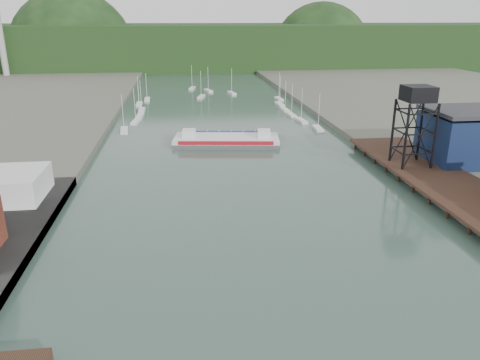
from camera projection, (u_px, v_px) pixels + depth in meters
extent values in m
cube|color=black|center=(453.00, 186.00, 84.32)|extent=(14.00, 70.00, 0.50)
cylinder|color=black|center=(421.00, 194.00, 83.98)|extent=(0.60, 0.60, 2.20)
cylinder|color=black|center=(406.00, 138.00, 90.86)|extent=(0.50, 0.50, 13.00)
cylinder|color=black|center=(435.00, 137.00, 91.56)|extent=(0.50, 0.50, 13.00)
cylinder|color=black|center=(393.00, 130.00, 96.48)|extent=(0.50, 0.50, 13.00)
cylinder|color=black|center=(420.00, 130.00, 97.18)|extent=(0.50, 0.50, 13.00)
cube|color=black|center=(418.00, 94.00, 91.37)|extent=(5.50, 5.50, 3.00)
cube|color=#0C1535|center=(475.00, 139.00, 98.33)|extent=(20.00, 14.00, 10.00)
cube|color=#2D2D33|center=(480.00, 111.00, 96.38)|extent=(20.50, 14.50, 0.80)
cube|color=silver|center=(124.00, 130.00, 132.42)|extent=(2.67, 7.65, 0.90)
cube|color=silver|center=(136.00, 122.00, 143.36)|extent=(2.81, 7.67, 0.90)
cube|color=silver|center=(140.00, 116.00, 151.73)|extent=(2.35, 7.59, 0.90)
cube|color=silver|center=(142.00, 110.00, 161.01)|extent=(2.01, 7.50, 0.90)
cube|color=silver|center=(139.00, 104.00, 172.26)|extent=(2.00, 7.50, 0.90)
cube|color=silver|center=(147.00, 100.00, 181.74)|extent=(2.16, 7.54, 0.90)
cube|color=silver|center=(318.00, 129.00, 134.32)|extent=(2.53, 7.62, 0.90)
cube|color=silver|center=(301.00, 121.00, 144.82)|extent=(2.76, 7.67, 0.90)
cube|color=silver|center=(291.00, 115.00, 152.92)|extent=(2.22, 7.56, 0.90)
cube|color=silver|center=(285.00, 110.00, 161.32)|extent=(2.18, 7.54, 0.90)
cube|color=silver|center=(280.00, 104.00, 171.76)|extent=(2.46, 7.61, 0.90)
cube|color=silver|center=(279.00, 99.00, 182.88)|extent=(2.48, 7.61, 0.90)
cube|color=silver|center=(201.00, 97.00, 187.81)|extent=(3.78, 7.76, 0.90)
cube|color=silver|center=(232.00, 93.00, 196.84)|extent=(3.31, 7.74, 0.90)
cube|color=silver|center=(208.00, 91.00, 203.24)|extent=(3.76, 7.76, 0.90)
cube|color=silver|center=(192.00, 88.00, 209.93)|extent=(3.40, 7.74, 0.90)
cube|color=black|center=(196.00, 46.00, 315.41)|extent=(500.00, 120.00, 28.00)
sphere|color=black|center=(74.00, 53.00, 307.37)|extent=(80.00, 80.00, 80.00)
sphere|color=black|center=(321.00, 53.00, 337.30)|extent=(70.00, 70.00, 70.00)
cube|color=#4D4C4F|center=(227.00, 142.00, 119.42)|extent=(27.66, 13.98, 1.06)
cube|color=silver|center=(227.00, 139.00, 119.11)|extent=(27.66, 13.98, 0.85)
cube|color=#A8131E|center=(226.00, 143.00, 113.99)|extent=(23.14, 3.22, 0.95)
cube|color=#161D98|center=(227.00, 133.00, 124.09)|extent=(23.14, 3.22, 0.95)
cube|color=silver|center=(189.00, 134.00, 118.75)|extent=(3.57, 3.57, 2.12)
cube|color=silver|center=(264.00, 134.00, 118.62)|extent=(3.57, 3.57, 2.12)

